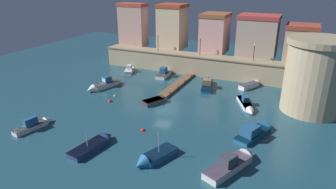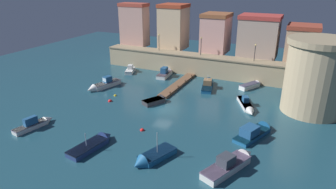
{
  "view_description": "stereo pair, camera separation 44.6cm",
  "coord_description": "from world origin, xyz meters",
  "px_view_note": "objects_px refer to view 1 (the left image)",
  "views": [
    {
      "loc": [
        17.43,
        -36.24,
        18.2
      ],
      "look_at": [
        0.0,
        1.93,
        1.58
      ],
      "focal_mm": 31.96,
      "sensor_mm": 36.0,
      "label": 1
    },
    {
      "loc": [
        17.83,
        -36.05,
        18.2
      ],
      "look_at": [
        0.0,
        1.93,
        1.58
      ],
      "focal_mm": 31.96,
      "sensor_mm": 36.0,
      "label": 2
    }
  ],
  "objects_px": {
    "quay_lamp_0": "(158,40)",
    "moored_boat_2": "(257,131)",
    "moored_boat_1": "(152,158)",
    "moored_boat_11": "(233,162)",
    "quay_lamp_1": "(200,43)",
    "mooring_buoy_0": "(110,102)",
    "moored_boat_7": "(207,84)",
    "moored_boat_3": "(251,85)",
    "quay_lamp_2": "(254,49)",
    "moored_boat_8": "(35,124)",
    "moored_boat_10": "(165,73)",
    "moored_boat_6": "(102,85)",
    "moored_boat_9": "(96,143)",
    "mooring_buoy_1": "(143,131)",
    "fortress_tower": "(316,76)",
    "moored_boat_4": "(157,100)",
    "mooring_buoy_2": "(115,96)",
    "moored_boat_5": "(247,105)",
    "moored_boat_0": "(130,69)"
  },
  "relations": [
    {
      "from": "moored_boat_8",
      "to": "quay_lamp_0",
      "type": "bearing_deg",
      "value": 5.54
    },
    {
      "from": "moored_boat_5",
      "to": "moored_boat_6",
      "type": "relative_size",
      "value": 0.92
    },
    {
      "from": "moored_boat_8",
      "to": "moored_boat_9",
      "type": "relative_size",
      "value": 0.89
    },
    {
      "from": "fortress_tower",
      "to": "moored_boat_5",
      "type": "bearing_deg",
      "value": -161.78
    },
    {
      "from": "moored_boat_6",
      "to": "moored_boat_10",
      "type": "height_order",
      "value": "moored_boat_10"
    },
    {
      "from": "fortress_tower",
      "to": "moored_boat_1",
      "type": "distance_m",
      "value": 26.17
    },
    {
      "from": "quay_lamp_2",
      "to": "moored_boat_8",
      "type": "distance_m",
      "value": 37.87
    },
    {
      "from": "quay_lamp_0",
      "to": "moored_boat_3",
      "type": "relative_size",
      "value": 0.65
    },
    {
      "from": "quay_lamp_0",
      "to": "moored_boat_1",
      "type": "relative_size",
      "value": 0.6
    },
    {
      "from": "moored_boat_2",
      "to": "mooring_buoy_0",
      "type": "relative_size",
      "value": 11.08
    },
    {
      "from": "moored_boat_6",
      "to": "moored_boat_9",
      "type": "xyz_separation_m",
      "value": [
        10.9,
        -16.02,
        -0.19
      ]
    },
    {
      "from": "mooring_buoy_0",
      "to": "mooring_buoy_1",
      "type": "xyz_separation_m",
      "value": [
        9.28,
        -6.13,
        0.0
      ]
    },
    {
      "from": "quay_lamp_1",
      "to": "moored_boat_3",
      "type": "relative_size",
      "value": 0.68
    },
    {
      "from": "moored_boat_2",
      "to": "moored_boat_6",
      "type": "relative_size",
      "value": 1.02
    },
    {
      "from": "quay_lamp_2",
      "to": "mooring_buoy_0",
      "type": "distance_m",
      "value": 27.16
    },
    {
      "from": "moored_boat_9",
      "to": "quay_lamp_1",
      "type": "bearing_deg",
      "value": 5.0
    },
    {
      "from": "moored_boat_3",
      "to": "moored_boat_7",
      "type": "xyz_separation_m",
      "value": [
        -7.18,
        -2.83,
        0.04
      ]
    },
    {
      "from": "quay_lamp_0",
      "to": "moored_boat_2",
      "type": "distance_m",
      "value": 31.57
    },
    {
      "from": "moored_boat_10",
      "to": "moored_boat_11",
      "type": "xyz_separation_m",
      "value": [
        19.27,
        -24.71,
        0.0
      ]
    },
    {
      "from": "fortress_tower",
      "to": "moored_boat_3",
      "type": "distance_m",
      "value": 12.55
    },
    {
      "from": "moored_boat_9",
      "to": "moored_boat_2",
      "type": "bearing_deg",
      "value": -48.86
    },
    {
      "from": "moored_boat_0",
      "to": "mooring_buoy_1",
      "type": "relative_size",
      "value": 8.65
    },
    {
      "from": "quay_lamp_2",
      "to": "moored_boat_3",
      "type": "distance_m",
      "value": 6.5
    },
    {
      "from": "moored_boat_0",
      "to": "mooring_buoy_0",
      "type": "xyz_separation_m",
      "value": [
        5.41,
        -14.91,
        -0.45
      ]
    },
    {
      "from": "quay_lamp_1",
      "to": "mooring_buoy_0",
      "type": "height_order",
      "value": "quay_lamp_1"
    },
    {
      "from": "fortress_tower",
      "to": "moored_boat_7",
      "type": "height_order",
      "value": "fortress_tower"
    },
    {
      "from": "moored_boat_1",
      "to": "mooring_buoy_1",
      "type": "height_order",
      "value": "moored_boat_1"
    },
    {
      "from": "quay_lamp_1",
      "to": "moored_boat_8",
      "type": "height_order",
      "value": "quay_lamp_1"
    },
    {
      "from": "moored_boat_7",
      "to": "mooring_buoy_0",
      "type": "xyz_separation_m",
      "value": [
        -11.72,
        -13.05,
        -0.48
      ]
    },
    {
      "from": "moored_boat_4",
      "to": "moored_boat_7",
      "type": "relative_size",
      "value": 0.6
    },
    {
      "from": "moored_boat_0",
      "to": "moored_boat_9",
      "type": "bearing_deg",
      "value": -176.22
    },
    {
      "from": "moored_boat_9",
      "to": "moored_boat_1",
      "type": "bearing_deg",
      "value": -82.06
    },
    {
      "from": "quay_lamp_0",
      "to": "quay_lamp_1",
      "type": "height_order",
      "value": "quay_lamp_1"
    },
    {
      "from": "moored_boat_11",
      "to": "quay_lamp_2",
      "type": "bearing_deg",
      "value": 29.4
    },
    {
      "from": "quay_lamp_1",
      "to": "moored_boat_1",
      "type": "distance_m",
      "value": 31.82
    },
    {
      "from": "fortress_tower",
      "to": "moored_boat_3",
      "type": "relative_size",
      "value": 2.03
    },
    {
      "from": "quay_lamp_1",
      "to": "moored_boat_4",
      "type": "xyz_separation_m",
      "value": [
        -1.2,
        -16.48,
        -5.88
      ]
    },
    {
      "from": "quay_lamp_2",
      "to": "moored_boat_8",
      "type": "height_order",
      "value": "quay_lamp_2"
    },
    {
      "from": "moored_boat_7",
      "to": "moored_boat_8",
      "type": "distance_m",
      "value": 28.71
    },
    {
      "from": "moored_boat_1",
      "to": "moored_boat_11",
      "type": "distance_m",
      "value": 8.42
    },
    {
      "from": "moored_boat_11",
      "to": "mooring_buoy_1",
      "type": "bearing_deg",
      "value": 99.24
    },
    {
      "from": "moored_boat_10",
      "to": "moored_boat_6",
      "type": "bearing_deg",
      "value": 142.64
    },
    {
      "from": "moored_boat_4",
      "to": "mooring_buoy_0",
      "type": "xyz_separation_m",
      "value": [
        -6.88,
        -2.7,
        -0.38
      ]
    },
    {
      "from": "quay_lamp_0",
      "to": "moored_boat_0",
      "type": "bearing_deg",
      "value": -135.89
    },
    {
      "from": "moored_boat_0",
      "to": "quay_lamp_0",
      "type": "bearing_deg",
      "value": -65.78
    },
    {
      "from": "moored_boat_8",
      "to": "mooring_buoy_1",
      "type": "relative_size",
      "value": 10.04
    },
    {
      "from": "moored_boat_6",
      "to": "quay_lamp_1",
      "type": "bearing_deg",
      "value": 153.79
    },
    {
      "from": "moored_boat_2",
      "to": "moored_boat_11",
      "type": "height_order",
      "value": "moored_boat_11"
    },
    {
      "from": "quay_lamp_0",
      "to": "moored_boat_1",
      "type": "bearing_deg",
      "value": -64.85
    },
    {
      "from": "moored_boat_3",
      "to": "mooring_buoy_2",
      "type": "xyz_separation_m",
      "value": [
        -19.51,
        -13.57,
        -0.44
      ]
    }
  ]
}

